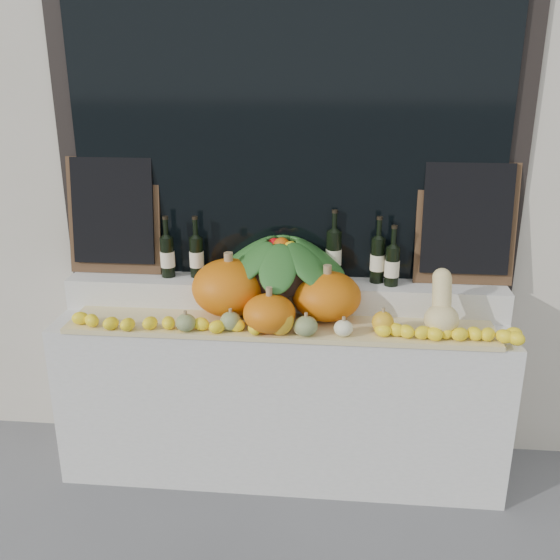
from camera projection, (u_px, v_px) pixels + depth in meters
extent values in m
cube|color=beige|center=(294.00, 38.00, 3.42)|extent=(7.00, 0.90, 4.50)
cube|color=black|center=(287.00, 110.00, 3.11)|extent=(2.40, 0.04, 2.10)
cube|color=black|center=(286.00, 110.00, 3.08)|extent=(2.20, 0.02, 2.00)
cube|color=silver|center=(281.00, 395.00, 3.34)|extent=(2.30, 0.55, 0.88)
cube|color=silver|center=(284.00, 294.00, 3.31)|extent=(2.30, 0.25, 0.16)
cube|color=tan|center=(279.00, 327.00, 3.07)|extent=(2.10, 0.32, 0.02)
ellipsoid|color=orange|center=(229.00, 287.00, 3.15)|extent=(0.47, 0.47, 0.29)
ellipsoid|color=orange|center=(327.00, 296.00, 3.10)|extent=(0.39, 0.39, 0.24)
ellipsoid|color=orange|center=(269.00, 313.00, 2.97)|extent=(0.30, 0.30, 0.18)
ellipsoid|color=#E5CD86|center=(441.00, 320.00, 2.94)|extent=(0.16, 0.16, 0.15)
cylinder|color=#E5CD86|center=(442.00, 294.00, 2.95)|extent=(0.09, 0.14, 0.18)
sphere|color=#E5CD86|center=(442.00, 277.00, 2.96)|extent=(0.09, 0.09, 0.09)
ellipsoid|color=#325A1B|center=(306.00, 326.00, 2.93)|extent=(0.11, 0.11, 0.10)
cylinder|color=#8F754E|center=(306.00, 314.00, 2.91)|extent=(0.02, 0.02, 0.02)
ellipsoid|color=#325A1B|center=(231.00, 321.00, 2.99)|extent=(0.10, 0.10, 0.09)
cylinder|color=#8F754E|center=(230.00, 310.00, 2.97)|extent=(0.02, 0.02, 0.02)
ellipsoid|color=#EEEABE|center=(302.00, 328.00, 2.95)|extent=(0.08, 0.08, 0.06)
cylinder|color=#8F754E|center=(302.00, 320.00, 2.93)|extent=(0.02, 0.02, 0.02)
ellipsoid|color=gold|center=(280.00, 320.00, 2.93)|extent=(0.13, 0.13, 0.15)
cylinder|color=#8F754E|center=(280.00, 303.00, 2.91)|extent=(0.02, 0.02, 0.02)
ellipsoid|color=#EEEABE|center=(343.00, 328.00, 2.93)|extent=(0.09, 0.09, 0.08)
cylinder|color=#8F754E|center=(344.00, 318.00, 2.91)|extent=(0.02, 0.02, 0.02)
ellipsoid|color=gold|center=(383.00, 322.00, 2.96)|extent=(0.10, 0.10, 0.11)
cylinder|color=#8F754E|center=(384.00, 310.00, 2.93)|extent=(0.02, 0.02, 0.02)
ellipsoid|color=#325A1B|center=(186.00, 323.00, 2.98)|extent=(0.10, 0.10, 0.09)
cylinder|color=#8F754E|center=(185.00, 312.00, 2.96)|extent=(0.02, 0.02, 0.02)
cylinder|color=black|center=(282.00, 271.00, 3.25)|extent=(0.47, 0.47, 0.12)
cylinder|color=black|center=(168.00, 257.00, 3.30)|extent=(0.07, 0.07, 0.22)
cylinder|color=black|center=(166.00, 228.00, 3.25)|extent=(0.03, 0.03, 0.10)
cylinder|color=beige|center=(168.00, 259.00, 3.31)|extent=(0.08, 0.08, 0.08)
cylinder|color=black|center=(165.00, 218.00, 3.23)|extent=(0.03, 0.03, 0.02)
cylinder|color=black|center=(197.00, 257.00, 3.31)|extent=(0.07, 0.07, 0.21)
cylinder|color=black|center=(195.00, 228.00, 3.25)|extent=(0.03, 0.03, 0.10)
cylinder|color=beige|center=(197.00, 259.00, 3.31)|extent=(0.08, 0.08, 0.08)
cylinder|color=black|center=(195.00, 218.00, 3.23)|extent=(0.03, 0.03, 0.02)
cylinder|color=black|center=(334.00, 255.00, 3.27)|extent=(0.08, 0.08, 0.26)
cylinder|color=black|center=(335.00, 222.00, 3.21)|extent=(0.03, 0.03, 0.10)
cylinder|color=beige|center=(334.00, 257.00, 3.27)|extent=(0.08, 0.08, 0.08)
cylinder|color=black|center=(335.00, 211.00, 3.19)|extent=(0.03, 0.03, 0.02)
cylinder|color=black|center=(377.00, 260.00, 3.22)|extent=(0.07, 0.07, 0.24)
cylinder|color=black|center=(379.00, 229.00, 3.16)|extent=(0.03, 0.03, 0.10)
cylinder|color=beige|center=(377.00, 262.00, 3.22)|extent=(0.08, 0.08, 0.08)
cylinder|color=black|center=(380.00, 218.00, 3.14)|extent=(0.03, 0.03, 0.02)
cylinder|color=black|center=(392.00, 266.00, 3.18)|extent=(0.07, 0.07, 0.20)
cylinder|color=black|center=(394.00, 238.00, 3.13)|extent=(0.03, 0.03, 0.10)
cylinder|color=beige|center=(392.00, 268.00, 3.18)|extent=(0.08, 0.08, 0.08)
cylinder|color=black|center=(395.00, 227.00, 3.11)|extent=(0.03, 0.03, 0.02)
cube|color=#4C331E|center=(114.00, 216.00, 3.33)|extent=(0.50, 0.10, 0.62)
cube|color=black|center=(113.00, 211.00, 3.30)|extent=(0.44, 0.09, 0.56)
cube|color=#4C331E|center=(466.00, 224.00, 3.16)|extent=(0.50, 0.10, 0.62)
cube|color=black|center=(467.00, 219.00, 3.14)|extent=(0.44, 0.09, 0.56)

